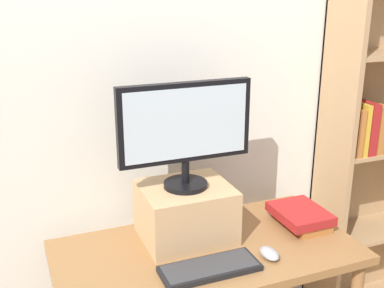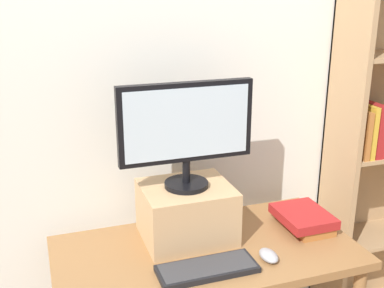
# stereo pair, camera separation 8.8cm
# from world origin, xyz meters

# --- Properties ---
(back_wall) EXTENTS (7.00, 0.08, 2.60)m
(back_wall) POSITION_xyz_m (0.00, 0.43, 1.30)
(back_wall) COLOR silver
(back_wall) RESTS_ON ground_plane
(desk) EXTENTS (1.22, 0.62, 0.75)m
(desk) POSITION_xyz_m (0.00, 0.00, 0.65)
(desk) COLOR olive
(desk) RESTS_ON ground_plane
(riser_box) EXTENTS (0.36, 0.31, 0.23)m
(riser_box) POSITION_xyz_m (-0.05, 0.12, 0.86)
(riser_box) COLOR tan
(riser_box) RESTS_ON desk
(computer_monitor) EXTENTS (0.55, 0.18, 0.43)m
(computer_monitor) POSITION_xyz_m (-0.05, 0.12, 1.23)
(computer_monitor) COLOR black
(computer_monitor) RESTS_ON riser_box
(keyboard) EXTENTS (0.37, 0.15, 0.02)m
(keyboard) POSITION_xyz_m (-0.06, -0.15, 0.76)
(keyboard) COLOR black
(keyboard) RESTS_ON desk
(computer_mouse) EXTENTS (0.06, 0.10, 0.04)m
(computer_mouse) POSITION_xyz_m (0.20, -0.15, 0.76)
(computer_mouse) COLOR #99999E
(computer_mouse) RESTS_ON desk
(book_stack) EXTENTS (0.21, 0.26, 0.08)m
(book_stack) POSITION_xyz_m (0.47, 0.03, 0.79)
(book_stack) COLOR #AD662D
(book_stack) RESTS_ON desk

